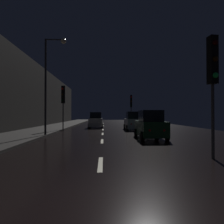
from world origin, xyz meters
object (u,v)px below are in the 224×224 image
object	(u,v)px
traffic_light_near_right	(213,69)
traffic_light_far_right	(131,104)
car_approaching_headlights	(96,121)
car_parked_right_far	(133,121)
streetlamp_overhead	(51,72)
car_parked_right_near	(150,126)
traffic_light_far_left	(63,98)

from	to	relation	value
traffic_light_near_right	traffic_light_far_right	distance (m)	23.80
car_approaching_headlights	car_parked_right_far	bearing A→B (deg)	49.49
traffic_light_near_right	traffic_light_far_right	xyz separation A→B (m)	(-0.10, 23.80, -0.04)
traffic_light_near_right	streetlamp_overhead	xyz separation A→B (m)	(-8.49, 8.58, 1.62)
car_parked_right_far	car_parked_right_near	distance (m)	8.87
car_parked_right_near	traffic_light_far_left	bearing A→B (deg)	46.16
traffic_light_far_left	streetlamp_overhead	xyz separation A→B (m)	(0.24, -6.02, 1.59)
traffic_light_near_right	traffic_light_far_right	size ratio (longest dim) A/B	1.01
traffic_light_far_right	car_parked_right_near	distance (m)	16.94
car_approaching_headlights	traffic_light_far_left	bearing A→B (deg)	-32.92
traffic_light_far_right	streetlamp_overhead	bearing A→B (deg)	-23.43
traffic_light_near_right	car_parked_right_far	xyz separation A→B (m)	(-0.90, 15.94, -2.56)
traffic_light_near_right	streetlamp_overhead	size ratio (longest dim) A/B	0.62
traffic_light_near_right	car_approaching_headlights	size ratio (longest dim) A/B	1.18
traffic_light_far_left	streetlamp_overhead	bearing A→B (deg)	14.93
streetlamp_overhead	car_approaching_headlights	bearing A→B (deg)	74.46
traffic_light_far_left	streetlamp_overhead	world-z (taller)	streetlamp_overhead
traffic_light_far_right	car_parked_right_far	world-z (taller)	traffic_light_far_right
traffic_light_near_right	car_parked_right_near	distance (m)	7.59
traffic_light_near_right	car_parked_right_near	bearing A→B (deg)	-178.25
streetlamp_overhead	car_parked_right_near	xyz separation A→B (m)	(7.59, -1.50, -4.19)
traffic_light_near_right	car_parked_right_far	distance (m)	16.17
traffic_light_far_right	car_approaching_headlights	distance (m)	7.11
streetlamp_overhead	car_parked_right_far	size ratio (longest dim) A/B	1.89
streetlamp_overhead	car_parked_right_near	world-z (taller)	streetlamp_overhead
traffic_light_far_left	traffic_light_far_right	size ratio (longest dim) A/B	1.02
traffic_light_near_right	car_parked_right_far	size ratio (longest dim) A/B	1.17
traffic_light_near_right	car_approaching_headlights	distance (m)	20.65
car_approaching_headlights	car_parked_right_near	world-z (taller)	car_approaching_headlights
traffic_light_far_left	traffic_light_near_right	size ratio (longest dim) A/B	1.01
car_approaching_headlights	car_parked_right_near	distance (m)	13.46
traffic_light_far_left	streetlamp_overhead	size ratio (longest dim) A/B	0.62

